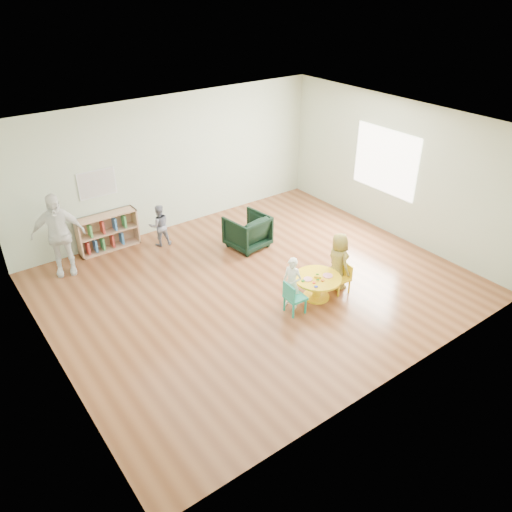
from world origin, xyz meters
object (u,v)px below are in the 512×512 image
(bookshelf, at_px, (107,232))
(kid_chair_right, at_px, (343,277))
(activity_table, at_px, (317,283))
(kid_chair_left, at_px, (293,297))
(armchair, at_px, (247,231))
(child_right, at_px, (338,261))
(child_left, at_px, (292,283))
(adult_caretaker, at_px, (58,235))
(toddler, at_px, (159,225))

(bookshelf, bearing_deg, kid_chair_right, -55.19)
(bookshelf, bearing_deg, activity_table, -59.69)
(kid_chair_left, xyz_separation_m, bookshelf, (-1.59, 3.87, 0.06))
(kid_chair_right, bearing_deg, activity_table, 85.17)
(armchair, distance_m, child_right, 2.18)
(child_left, bearing_deg, adult_caretaker, -163.03)
(adult_caretaker, bearing_deg, toddler, 15.28)
(toddler, bearing_deg, kid_chair_left, 114.55)
(activity_table, height_order, adult_caretaker, adult_caretaker)
(bookshelf, xyz_separation_m, adult_caretaker, (-1.00, -0.41, 0.42))
(armchair, xyz_separation_m, child_left, (-0.61, -2.12, 0.11))
(bookshelf, height_order, adult_caretaker, adult_caretaker)
(child_right, bearing_deg, child_left, 98.47)
(activity_table, relative_size, bookshelf, 0.68)
(kid_chair_left, bearing_deg, bookshelf, -153.85)
(child_right, distance_m, adult_caretaker, 4.99)
(kid_chair_left, distance_m, child_left, 0.23)
(activity_table, xyz_separation_m, kid_chair_right, (0.49, -0.11, 0.00))
(armchair, relative_size, child_right, 0.72)
(kid_chair_left, height_order, bookshelf, bookshelf)
(child_right, bearing_deg, armchair, 20.28)
(kid_chair_right, bearing_deg, child_left, 88.66)
(adult_caretaker, bearing_deg, child_left, -33.24)
(activity_table, distance_m, toddler, 3.53)
(activity_table, distance_m, child_right, 0.56)
(child_left, height_order, child_right, child_right)
(activity_table, relative_size, kid_chair_right, 1.53)
(kid_chair_right, bearing_deg, bookshelf, 42.43)
(kid_chair_right, relative_size, child_right, 0.51)
(kid_chair_left, xyz_separation_m, child_left, (0.09, 0.15, 0.15))
(child_right, bearing_deg, kid_chair_left, 106.06)
(bookshelf, bearing_deg, kid_chair_left, -67.63)
(child_left, bearing_deg, activity_table, 62.34)
(kid_chair_left, distance_m, child_right, 1.15)
(kid_chair_right, height_order, bookshelf, bookshelf)
(child_left, height_order, adult_caretaker, adult_caretaker)
(kid_chair_left, bearing_deg, kid_chair_right, 93.11)
(child_right, distance_m, toddler, 3.71)
(armchair, xyz_separation_m, toddler, (-1.38, 1.11, 0.09))
(kid_chair_right, relative_size, adult_caretaker, 0.34)
(toddler, bearing_deg, activity_table, 124.69)
(child_right, bearing_deg, kid_chair_right, -175.20)
(child_right, relative_size, toddler, 1.20)
(armchair, relative_size, toddler, 0.87)
(activity_table, relative_size, armchair, 1.07)
(activity_table, bearing_deg, child_right, 4.21)
(bookshelf, xyz_separation_m, child_right, (2.71, -3.74, 0.16))
(bookshelf, xyz_separation_m, child_left, (1.68, -3.72, 0.09))
(kid_chair_right, relative_size, child_left, 0.58)
(armchair, height_order, child_left, child_left)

